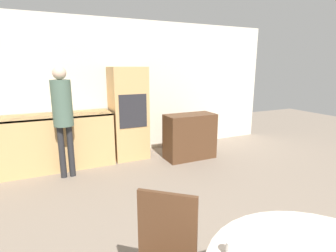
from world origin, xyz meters
The scene contains 6 objects.
wall_back centered at (0.00, 5.50, 1.30)m, with size 7.15×0.05×2.60m.
kitchen_counter centered at (-1.43, 5.16, 0.48)m, with size 2.59×0.60×0.93m.
oven_unit centered at (0.22, 5.16, 0.86)m, with size 0.64×0.59×1.72m.
sideboard centered at (1.24, 4.60, 0.43)m, with size 0.95×0.45×0.85m.
person_standing centered at (-0.96, 4.67, 1.09)m, with size 0.30×0.30×1.73m.
cup centered at (-0.37, 1.38, 0.79)m, with size 0.06×0.06×0.09m.
Camera 1 is at (-1.19, 0.44, 1.73)m, focal length 28.00 mm.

